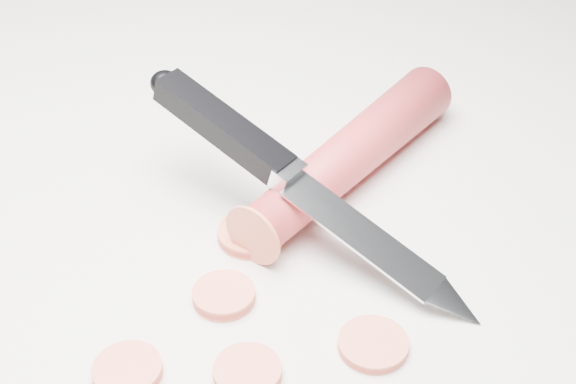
% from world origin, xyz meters
% --- Properties ---
extents(ground, '(2.40, 2.40, 0.00)m').
position_xyz_m(ground, '(0.00, 0.00, 0.00)').
color(ground, silver).
rests_on(ground, ground).
extents(carrot, '(0.07, 0.20, 0.03)m').
position_xyz_m(carrot, '(0.02, 0.10, 0.02)').
color(carrot, red).
rests_on(carrot, ground).
extents(carrot_slice_0, '(0.03, 0.03, 0.01)m').
position_xyz_m(carrot_slice_0, '(-0.02, -0.09, 0.00)').
color(carrot_slice_0, '#EB6447').
rests_on(carrot_slice_0, ground).
extents(carrot_slice_1, '(0.03, 0.03, 0.01)m').
position_xyz_m(carrot_slice_1, '(0.04, -0.06, 0.00)').
color(carrot_slice_1, '#EB6447').
rests_on(carrot_slice_1, ground).
extents(carrot_slice_2, '(0.03, 0.03, 0.01)m').
position_xyz_m(carrot_slice_2, '(0.00, -0.02, 0.00)').
color(carrot_slice_2, '#EB6447').
rests_on(carrot_slice_2, ground).
extents(carrot_slice_4, '(0.04, 0.04, 0.01)m').
position_xyz_m(carrot_slice_4, '(0.08, -0.02, 0.00)').
color(carrot_slice_4, '#EB6447').
rests_on(carrot_slice_4, ground).
extents(carrot_slice_5, '(0.04, 0.04, 0.01)m').
position_xyz_m(carrot_slice_5, '(-0.01, 0.03, 0.00)').
color(carrot_slice_5, '#EB6447').
rests_on(carrot_slice_5, ground).
extents(kitchen_knife, '(0.23, 0.07, 0.07)m').
position_xyz_m(kitchen_knife, '(0.02, 0.04, 0.04)').
color(kitchen_knife, silver).
rests_on(kitchen_knife, ground).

